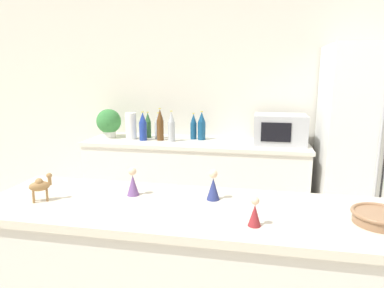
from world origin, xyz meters
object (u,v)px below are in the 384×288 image
(paper_towel_roll, at_px, (131,126))
(back_bottle_4, at_px, (148,125))
(camel_figurine, at_px, (40,185))
(refrigerator, at_px, (371,149))
(back_bottle_5, at_px, (143,127))
(back_bottle_6, at_px, (202,126))
(potted_plant, at_px, (109,122))
(back_bottle_1, at_px, (160,125))
(wise_man_figurine_purple, at_px, (255,213))
(back_bottle_3, at_px, (171,127))
(back_bottle_0, at_px, (193,127))
(back_bottle_2, at_px, (158,126))
(wise_man_figurine_blue, at_px, (213,187))
(microwave, at_px, (280,129))
(fruit_bowl, at_px, (379,217))
(wise_man_figurine_crimson, at_px, (133,183))

(paper_towel_roll, xyz_separation_m, back_bottle_4, (0.14, 0.12, -0.01))
(camel_figurine, bearing_deg, refrigerator, 44.69)
(refrigerator, distance_m, back_bottle_5, 2.12)
(refrigerator, height_order, back_bottle_6, refrigerator)
(back_bottle_5, bearing_deg, potted_plant, 167.94)
(potted_plant, bearing_deg, camel_figurine, -73.67)
(paper_towel_roll, distance_m, back_bottle_1, 0.31)
(back_bottle_4, height_order, wise_man_figurine_purple, back_bottle_4)
(potted_plant, bearing_deg, back_bottle_3, -6.56)
(back_bottle_0, xyz_separation_m, back_bottle_2, (-0.36, -0.03, 0.00))
(back_bottle_0, relative_size, wise_man_figurine_blue, 1.90)
(microwave, bearing_deg, back_bottle_2, 177.60)
(wise_man_figurine_purple, bearing_deg, refrigerator, 63.58)
(potted_plant, bearing_deg, back_bottle_4, 10.56)
(fruit_bowl, relative_size, wise_man_figurine_crimson, 1.53)
(back_bottle_4, distance_m, wise_man_figurine_crimson, 2.00)
(back_bottle_6, xyz_separation_m, wise_man_figurine_blue, (0.37, -1.89, 0.02))
(back_bottle_0, distance_m, wise_man_figurine_crimson, 1.93)
(back_bottle_2, relative_size, camel_figurine, 2.12)
(potted_plant, xyz_separation_m, back_bottle_4, (0.40, 0.07, -0.03))
(wise_man_figurine_blue, distance_m, wise_man_figurine_purple, 0.31)
(potted_plant, xyz_separation_m, wise_man_figurine_crimson, (0.96, -1.85, -0.00))
(back_bottle_0, relative_size, back_bottle_2, 1.00)
(back_bottle_5, bearing_deg, back_bottle_3, 1.19)
(back_bottle_0, bearing_deg, fruit_bowl, -61.41)
(potted_plant, height_order, back_bottle_6, potted_plant)
(potted_plant, distance_m, fruit_bowl, 2.80)
(microwave, bearing_deg, back_bottle_4, 176.73)
(potted_plant, bearing_deg, refrigerator, -2.08)
(back_bottle_3, xyz_separation_m, wise_man_figurine_purple, (0.84, -2.00, 0.00))
(potted_plant, distance_m, back_bottle_5, 0.41)
(back_bottle_0, distance_m, back_bottle_6, 0.09)
(paper_towel_roll, bearing_deg, wise_man_figurine_purple, -57.99)
(potted_plant, bearing_deg, back_bottle_2, 5.42)
(refrigerator, relative_size, fruit_bowl, 8.80)
(back_bottle_1, relative_size, back_bottle_4, 1.20)
(microwave, height_order, back_bottle_2, microwave)
(back_bottle_3, bearing_deg, wise_man_figurine_crimson, -81.31)
(microwave, distance_m, camel_figurine, 2.30)
(back_bottle_6, bearing_deg, microwave, -4.54)
(back_bottle_0, relative_size, back_bottle_4, 0.99)
(back_bottle_5, distance_m, wise_man_figurine_crimson, 1.85)
(potted_plant, distance_m, back_bottle_4, 0.41)
(wise_man_figurine_blue, relative_size, wise_man_figurine_crimson, 1.04)
(back_bottle_3, xyz_separation_m, back_bottle_6, (0.28, 0.14, -0.01))
(back_bottle_0, bearing_deg, paper_towel_roll, -169.12)
(refrigerator, distance_m, back_bottle_0, 1.65)
(wise_man_figurine_blue, bearing_deg, wise_man_figurine_crimson, -177.55)
(back_bottle_2, bearing_deg, paper_towel_roll, -160.45)
(paper_towel_roll, distance_m, back_bottle_6, 0.72)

